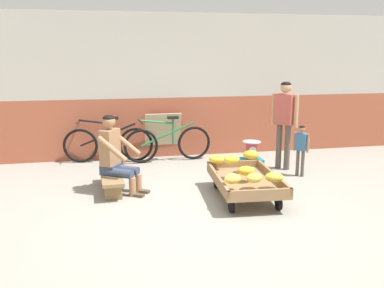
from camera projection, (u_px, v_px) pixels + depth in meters
The scene contains 13 objects.
ground_plane at pixel (206, 216), 5.28m from camera, with size 80.00×80.00×0.00m, color gray.
back_wall at pixel (167, 86), 8.16m from camera, with size 16.00×0.30×2.74m.
banana_cart at pixel (245, 182), 5.89m from camera, with size 0.92×1.49×0.36m.
banana_pile at pixel (243, 168), 5.78m from camera, with size 0.83×1.29×0.26m.
low_bench at pixel (111, 178), 6.20m from camera, with size 0.35×1.11×0.27m.
vendor_seated at pixel (116, 154), 6.09m from camera, with size 0.74×0.66×1.14m.
plastic_crate at pixel (251, 167), 6.95m from camera, with size 0.36×0.28×0.30m.
weighing_scale at pixel (251, 150), 6.88m from camera, with size 0.30×0.30×0.29m.
bicycle_near_left at pixel (108, 143), 7.81m from camera, with size 1.66×0.48×0.86m.
bicycle_far_left at pixel (168, 143), 7.86m from camera, with size 1.66×0.48×0.86m.
sign_board at pixel (163, 135), 8.16m from camera, with size 0.70×0.25×0.88m.
customer_adult at pixel (285, 115), 7.21m from camera, with size 0.36×0.39×1.53m.
customer_child at pixel (301, 145), 6.88m from camera, with size 0.20×0.21×0.85m.
Camera 1 is at (-1.16, -4.83, 2.03)m, focal length 39.26 mm.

